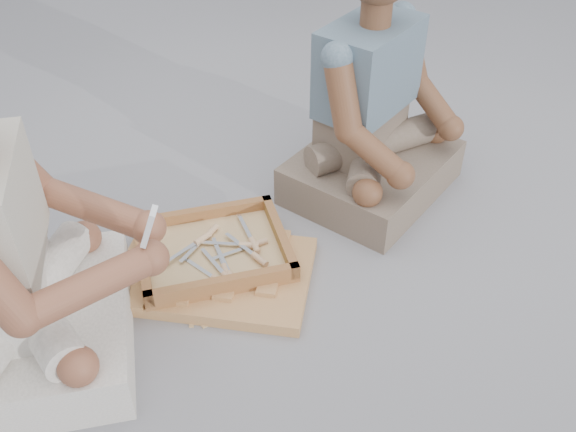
{
  "coord_description": "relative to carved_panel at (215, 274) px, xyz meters",
  "views": [
    {
      "loc": [
        -0.34,
        -1.4,
        1.59
      ],
      "look_at": [
        -0.11,
        0.17,
        0.3
      ],
      "focal_mm": 40.0,
      "sensor_mm": 36.0,
      "label": 1
    }
  ],
  "objects": [
    {
      "name": "ground",
      "position": [
        0.36,
        -0.23,
        -0.02
      ],
      "size": [
        60.0,
        60.0,
        0.0
      ],
      "primitive_type": "plane",
      "color": "gray",
      "rests_on": "ground"
    },
    {
      "name": "carved_panel",
      "position": [
        0.0,
        0.0,
        0.0
      ],
      "size": [
        0.77,
        0.62,
        0.04
      ],
      "primitive_type": "cube",
      "rotation": [
        0.0,
        0.0,
        -0.31
      ],
      "color": "#A76741",
      "rests_on": "ground"
    },
    {
      "name": "tool_tray",
      "position": [
        0.0,
        0.07,
        0.05
      ],
      "size": [
        0.57,
        0.48,
        0.07
      ],
      "rotation": [
        0.0,
        0.0,
        0.13
      ],
      "color": "brown",
      "rests_on": "carved_panel"
    },
    {
      "name": "chisel_0",
      "position": [
        0.14,
        0.08,
        0.06
      ],
      "size": [
        0.07,
        0.22,
        0.02
      ],
      "rotation": [
        0.0,
        0.0,
        -1.35
      ],
      "color": "silver",
      "rests_on": "tool_tray"
    },
    {
      "name": "chisel_1",
      "position": [
        -0.01,
        0.14,
        0.06
      ],
      "size": [
        0.15,
        0.19,
        0.02
      ],
      "rotation": [
        0.0,
        0.0,
        0.92
      ],
      "color": "silver",
      "rests_on": "tool_tray"
    },
    {
      "name": "chisel_2",
      "position": [
        -0.05,
        0.11,
        0.06
      ],
      "size": [
        0.18,
        0.15,
        0.02
      ],
      "rotation": [
        0.0,
        0.0,
        0.7
      ],
      "color": "silver",
      "rests_on": "tool_tray"
    },
    {
      "name": "chisel_3",
      "position": [
        0.14,
        0.07,
        0.06
      ],
      "size": [
        0.21,
        0.09,
        0.02
      ],
      "rotation": [
        0.0,
        0.0,
        0.34
      ],
      "color": "silver",
      "rests_on": "tool_tray"
    },
    {
      "name": "chisel_4",
      "position": [
        0.05,
        -0.07,
        0.06
      ],
      "size": [
        0.07,
        0.22,
        0.02
      ],
      "rotation": [
        0.0,
        0.0,
        -1.33
      ],
      "color": "silver",
      "rests_on": "tool_tray"
    },
    {
      "name": "chisel_5",
      "position": [
        0.04,
        -0.07,
        0.06
      ],
      "size": [
        0.11,
        0.21,
        0.02
      ],
      "rotation": [
        0.0,
        0.0,
        -1.12
      ],
      "color": "silver",
      "rests_on": "tool_tray"
    },
    {
      "name": "chisel_6",
      "position": [
        0.15,
        0.0,
        0.06
      ],
      "size": [
        0.14,
        0.19,
        0.02
      ],
      "rotation": [
        0.0,
        0.0,
        -0.97
      ],
      "color": "silver",
      "rests_on": "tool_tray"
    },
    {
      "name": "chisel_7",
      "position": [
        0.04,
        -0.03,
        0.05
      ],
      "size": [
        0.06,
        0.22,
        0.02
      ],
      "rotation": [
        0.0,
        0.0,
        -1.38
      ],
      "color": "silver",
      "rests_on": "tool_tray"
    },
    {
      "name": "chisel_8",
      "position": [
        0.11,
        0.07,
        0.06
      ],
      "size": [
        0.22,
        0.07,
        0.02
      ],
      "rotation": [
        0.0,
        0.0,
        -0.23
      ],
      "color": "silver",
      "rests_on": "tool_tray"
    },
    {
      "name": "chisel_9",
      "position": [
        0.0,
        -0.08,
        0.05
      ],
      "size": [
        0.16,
        0.18,
        0.02
      ],
      "rotation": [
        0.0,
        0.0,
        -0.86
      ],
      "color": "silver",
      "rests_on": "tool_tray"
    },
    {
      "name": "wood_chip_0",
      "position": [
        0.08,
        0.08,
        -0.02
      ],
      "size": [
        0.02,
        0.02,
        0.0
      ],
      "primitive_type": "cube",
      "rotation": [
        0.0,
        0.0,
        2.82
      ],
      "color": "#DBAB81",
      "rests_on": "ground"
    },
    {
      "name": "wood_chip_1",
      "position": [
        -0.33,
        0.1,
        -0.02
      ],
      "size": [
        0.02,
        0.02,
        0.0
      ],
      "primitive_type": "cube",
      "rotation": [
        0.0,
        0.0,
        1.32
      ],
      "color": "#DBAB81",
      "rests_on": "ground"
    },
    {
      "name": "wood_chip_2",
      "position": [
        0.03,
        -0.11,
        -0.02
      ],
      "size": [
        0.02,
        0.02,
        0.0
      ],
      "primitive_type": "cube",
      "rotation": [
        0.0,
        0.0,
        2.1
      ],
      "color": "#DBAB81",
      "rests_on": "ground"
    },
    {
      "name": "wood_chip_3",
      "position": [
        0.18,
        0.02,
        -0.02
      ],
      "size": [
        0.02,
        0.02,
        0.0
      ],
      "primitive_type": "cube",
      "rotation": [
        0.0,
        0.0,
        2.83
      ],
      "color": "#DBAB81",
      "rests_on": "ground"
    },
    {
      "name": "wood_chip_4",
      "position": [
        -0.34,
        -0.15,
        -0.02
      ],
      "size": [
        0.02,
        0.02,
        0.0
      ],
      "primitive_type": "cube",
      "rotation": [
        0.0,
        0.0,
        2.95
      ],
      "color": "#DBAB81",
      "rests_on": "ground"
    },
    {
      "name": "wood_chip_5",
      "position": [
        -0.14,
        0.15,
        -0.02
      ],
      "size": [
        0.02,
        0.02,
        0.0
      ],
      "primitive_type": "cube",
      "rotation": [
        0.0,
        0.0,
        2.41
      ],
      "color": "#DBAB81",
      "rests_on": "ground"
    },
    {
      "name": "wood_chip_6",
      "position": [
        0.27,
        -0.09,
        -0.02
      ],
      "size": [
        0.02,
        0.02,
        0.0
      ],
      "primitive_type": "cube",
      "rotation": [
        0.0,
        0.0,
        0.97
      ],
      "color": "#DBAB81",
      "rests_on": "ground"
    },
    {
      "name": "wood_chip_7",
      "position": [
        -0.05,
        -0.22,
        -0.02
      ],
      "size": [
        0.02,
        0.02,
        0.0
      ],
      "primitive_type": "cube",
      "rotation": [
        0.0,
        0.0,
        0.46
      ],
      "color": "#DBAB81",
      "rests_on": "ground"
    },
    {
      "name": "wood_chip_8",
      "position": [
        -0.09,
        -0.21,
        -0.02
      ],
      "size": [
        0.02,
        0.02,
        0.0
      ],
      "primitive_type": "cube",
      "rotation": [
        0.0,
        0.0,
        1.47
      ],
      "color": "#DBAB81",
      "rests_on": "ground"
    },
    {
      "name": "wood_chip_9",
      "position": [
        0.01,
        0.3,
        -0.02
      ],
      "size": [
        0.02,
        0.02,
        0.0
      ],
      "primitive_type": "cube",
      "rotation": [
        0.0,
        0.0,
        2.91
      ],
      "color": "#DBAB81",
      "rests_on": "ground"
    },
    {
      "name": "wood_chip_10",
      "position": [
        0.08,
        -0.01,
        -0.02
      ],
      "size": [
        0.02,
        0.02,
        0.0
      ],
      "primitive_type": "cube",
      "rotation": [
        0.0,
        0.0,
        1.26
      ],
      "color": "#DBAB81",
      "rests_on": "ground"
    },
    {
      "name": "craftsman",
      "position": [
        -0.53,
        -0.23,
        0.32
      ],
      "size": [
        0.69,
        0.68,
        1.01
      ],
      "rotation": [
        0.0,
        0.0,
        -1.5
      ],
      "color": "silver",
      "rests_on": "ground"
    },
    {
      "name": "companion",
      "position": [
        0.66,
        0.45,
        0.31
      ],
      "size": [
        0.81,
        0.81,
        1.0
      ],
      "rotation": [
        0.0,
        0.0,
        3.92
      ],
      "color": "#715E52",
      "rests_on": "ground"
    },
    {
      "name": "mobile_phone",
      "position": [
        -0.16,
        -0.27,
        0.46
      ],
      "size": [
        0.06,
        0.06,
        0.12
      ],
      "rotation": [
        -0.35,
        0.0,
        -1.74
      ],
      "color": "silver",
      "rests_on": "craftsman"
    }
  ]
}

